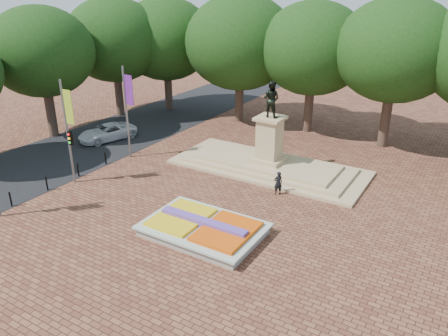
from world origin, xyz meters
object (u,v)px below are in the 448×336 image
object	(u,v)px
flower_bed	(204,228)
monument	(269,157)
van	(107,132)
pedestrian	(278,183)

from	to	relation	value
flower_bed	monument	xyz separation A→B (m)	(-1.03, 10.00, 0.50)
monument	van	xyz separation A→B (m)	(-14.61, -1.52, -0.20)
flower_bed	pedestrian	bearing A→B (deg)	78.40
pedestrian	monument	bearing A→B (deg)	-100.87
monument	pedestrian	bearing A→B (deg)	-55.98
flower_bed	monument	size ratio (longest dim) A/B	0.45
monument	van	world-z (taller)	monument
van	monument	bearing A→B (deg)	23.94
monument	pedestrian	distance (m)	4.22
flower_bed	pedestrian	distance (m)	6.65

